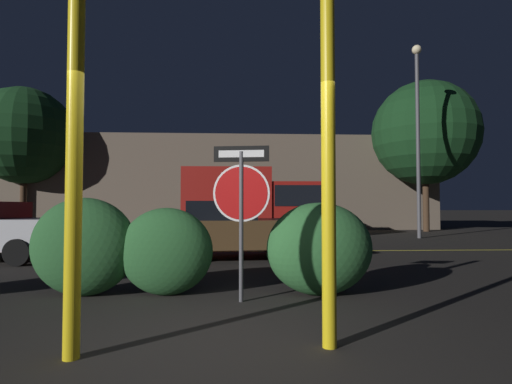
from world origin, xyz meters
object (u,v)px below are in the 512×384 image
(hedge_bush_2, at_px, (166,251))
(tree_0, at_px, (425,133))
(stop_sign, at_px, (241,193))
(passing_car_2, at_px, (225,229))
(yellow_pole_left, at_px, (74,171))
(hedge_bush_3, at_px, (319,249))
(yellow_pole_right, at_px, (328,166))
(hedge_bush_1, at_px, (84,247))
(street_lamp, at_px, (418,123))
(tree_1, at_px, (25,136))
(delivery_truck, at_px, (254,201))

(hedge_bush_2, height_order, tree_0, tree_0)
(stop_sign, xyz_separation_m, passing_car_2, (-0.35, 4.60, -0.77))
(yellow_pole_left, relative_size, tree_0, 0.41)
(hedge_bush_3, relative_size, passing_car_2, 0.36)
(stop_sign, xyz_separation_m, hedge_bush_3, (1.17, 0.34, -0.81))
(yellow_pole_right, relative_size, hedge_bush_1, 2.23)
(tree_0, bearing_deg, hedge_bush_3, -120.96)
(yellow_pole_left, relative_size, hedge_bush_1, 2.13)
(hedge_bush_3, height_order, street_lamp, street_lamp)
(passing_car_2, bearing_deg, street_lamp, 123.44)
(hedge_bush_1, bearing_deg, tree_1, 119.89)
(stop_sign, relative_size, hedge_bush_3, 1.37)
(stop_sign, xyz_separation_m, yellow_pole_right, (0.80, -1.83, 0.20))
(delivery_truck, bearing_deg, hedge_bush_1, -14.32)
(stop_sign, relative_size, delivery_truck, 0.37)
(tree_1, bearing_deg, yellow_pole_left, -61.54)
(delivery_truck, distance_m, street_lamp, 7.63)
(hedge_bush_1, relative_size, tree_0, 0.19)
(tree_0, bearing_deg, yellow_pole_left, -124.00)
(hedge_bush_3, relative_size, delivery_truck, 0.27)
(yellow_pole_right, height_order, tree_1, tree_1)
(hedge_bush_2, xyz_separation_m, street_lamp, (8.65, 10.21, 4.17))
(yellow_pole_right, bearing_deg, tree_0, 61.44)
(tree_1, bearing_deg, hedge_bush_3, -51.68)
(hedge_bush_2, relative_size, tree_1, 0.18)
(stop_sign, height_order, street_lamp, street_lamp)
(hedge_bush_1, bearing_deg, stop_sign, -11.55)
(stop_sign, relative_size, hedge_bush_2, 1.57)
(yellow_pole_left, distance_m, yellow_pole_right, 2.30)
(passing_car_2, distance_m, street_lamp, 10.75)
(passing_car_2, relative_size, tree_1, 0.58)
(yellow_pole_left, height_order, tree_0, tree_0)
(passing_car_2, bearing_deg, hedge_bush_1, -29.59)
(hedge_bush_2, bearing_deg, tree_0, 52.71)
(yellow_pole_right, relative_size, tree_1, 0.44)
(street_lamp, bearing_deg, hedge_bush_2, -130.26)
(street_lamp, bearing_deg, tree_1, 163.71)
(delivery_truck, bearing_deg, hedge_bush_3, 3.42)
(hedge_bush_1, bearing_deg, tree_0, 49.77)
(street_lamp, xyz_separation_m, tree_0, (2.40, 4.29, 0.38))
(stop_sign, height_order, passing_car_2, stop_sign)
(stop_sign, distance_m, tree_1, 20.09)
(tree_1, bearing_deg, street_lamp, -16.29)
(stop_sign, bearing_deg, tree_0, 65.35)
(hedge_bush_1, xyz_separation_m, hedge_bush_3, (3.49, -0.13, -0.04))
(hedge_bush_2, bearing_deg, stop_sign, -22.38)
(hedge_bush_1, xyz_separation_m, street_lamp, (9.86, 10.19, 4.09))
(passing_car_2, distance_m, tree_1, 16.55)
(tree_1, bearing_deg, tree_0, -3.31)
(hedge_bush_3, distance_m, tree_0, 17.62)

